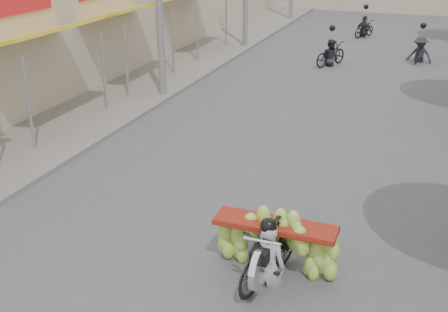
% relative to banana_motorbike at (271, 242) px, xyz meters
% --- Properties ---
extents(sidewalk_left, '(4.00, 60.00, 0.12)m').
position_rel_banana_motorbike_xyz_m(sidewalk_left, '(-8.11, 12.11, -0.63)').
color(sidewalk_left, slate).
rests_on(sidewalk_left, ground).
extents(banana_motorbike, '(2.20, 1.97, 2.06)m').
position_rel_banana_motorbike_xyz_m(banana_motorbike, '(0.00, 0.00, 0.00)').
color(banana_motorbike, black).
rests_on(banana_motorbike, ground).
extents(bg_motorbike_a, '(1.36, 1.88, 1.95)m').
position_rel_banana_motorbike_xyz_m(bg_motorbike_a, '(-1.93, 15.78, 0.03)').
color(bg_motorbike_a, black).
rests_on(bg_motorbike_a, ground).
extents(bg_motorbike_b, '(1.14, 1.74, 1.95)m').
position_rel_banana_motorbike_xyz_m(bg_motorbike_b, '(1.59, 17.73, 0.16)').
color(bg_motorbike_b, black).
rests_on(bg_motorbike_b, ground).
extents(bg_motorbike_c, '(1.19, 1.66, 1.95)m').
position_rel_banana_motorbike_xyz_m(bg_motorbike_c, '(-1.45, 22.84, 0.11)').
color(bg_motorbike_c, black).
rests_on(bg_motorbike_c, ground).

